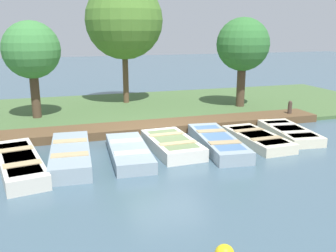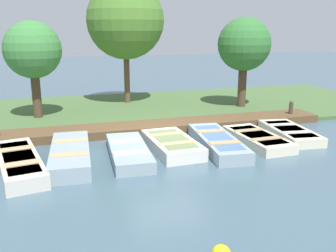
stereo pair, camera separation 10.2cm
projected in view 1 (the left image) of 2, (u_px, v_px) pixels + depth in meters
name	position (u px, v px, depth m)	size (l,w,h in m)	color
ground_plane	(167.00, 142.00, 12.29)	(80.00, 80.00, 0.00)	#425B6B
shore_bank	(134.00, 109.00, 16.88)	(8.00, 24.00, 0.14)	#476638
dock_walkway	(155.00, 127.00, 13.59)	(1.30, 13.04, 0.29)	brown
rowboat_0	(20.00, 163.00, 9.81)	(3.56, 1.58, 0.40)	beige
rowboat_1	(70.00, 154.00, 10.41)	(3.42, 1.26, 0.44)	#8C9EA8
rowboat_2	(129.00, 152.00, 10.77)	(3.06, 1.22, 0.36)	#8C9EA8
rowboat_3	(172.00, 144.00, 11.40)	(2.67, 1.33, 0.40)	silver
rowboat_4	(217.00, 142.00, 11.65)	(3.52, 1.39, 0.39)	#8C9EA8
rowboat_5	(257.00, 139.00, 12.11)	(2.79, 1.22, 0.33)	beige
rowboat_6	(289.00, 132.00, 12.85)	(2.84, 1.43, 0.33)	beige
mooring_post_far	(290.00, 110.00, 15.08)	(0.16, 0.16, 0.81)	#47382D
park_tree_far_left	(31.00, 51.00, 14.40)	(2.21, 2.21, 3.93)	#4C3828
park_tree_left	(124.00, 21.00, 17.15)	(3.56, 3.56, 5.76)	brown
park_tree_center	(243.00, 45.00, 16.57)	(2.35, 2.35, 4.11)	#4C3828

